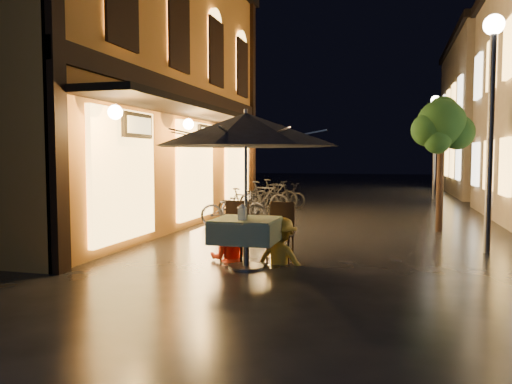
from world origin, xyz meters
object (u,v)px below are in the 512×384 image
(table_lantern, at_px, (242,211))
(person_yellow, at_px, (281,219))
(person_orange, at_px, (229,220))
(patio_umbrella, at_px, (246,130))
(bicycle_0, at_px, (234,209))
(cafe_table, at_px, (246,231))
(streetlamp_near, at_px, (492,90))

(table_lantern, height_order, person_yellow, person_yellow)
(person_orange, relative_size, person_yellow, 0.93)
(patio_umbrella, xyz_separation_m, bicycle_0, (-1.64, 4.49, -1.72))
(cafe_table, bearing_deg, bicycle_0, 110.04)
(table_lantern, distance_m, bicycle_0, 4.99)
(table_lantern, xyz_separation_m, bicycle_0, (-1.64, 4.68, -0.49))
(person_orange, height_order, bicycle_0, person_orange)
(cafe_table, relative_size, person_yellow, 0.68)
(cafe_table, distance_m, person_orange, 0.68)
(cafe_table, distance_m, table_lantern, 0.39)
(person_yellow, bearing_deg, person_orange, 13.50)
(person_yellow, bearing_deg, table_lantern, 70.85)
(table_lantern, distance_m, person_orange, 0.87)
(patio_umbrella, bearing_deg, table_lantern, -90.00)
(streetlamp_near, xyz_separation_m, patio_umbrella, (-3.86, -2.34, -0.77))
(table_lantern, distance_m, person_yellow, 0.86)
(person_yellow, bearing_deg, streetlamp_near, -138.48)
(person_yellow, bearing_deg, bicycle_0, -48.97)
(cafe_table, xyz_separation_m, table_lantern, (0.00, -0.20, 0.33))
(person_yellow, relative_size, bicycle_0, 0.89)
(person_yellow, bearing_deg, patio_umbrella, 61.84)
(cafe_table, xyz_separation_m, bicycle_0, (-1.64, 4.49, -0.16))
(streetlamp_near, bearing_deg, person_orange, -156.98)
(cafe_table, bearing_deg, person_orange, 131.28)
(table_lantern, height_order, person_orange, person_orange)
(streetlamp_near, distance_m, cafe_table, 5.08)
(table_lantern, relative_size, person_orange, 0.19)
(cafe_table, height_order, person_orange, person_orange)
(table_lantern, xyz_separation_m, person_orange, (-0.45, 0.71, -0.24))
(patio_umbrella, distance_m, person_orange, 1.62)
(person_orange, bearing_deg, bicycle_0, -84.03)
(streetlamp_near, distance_m, bicycle_0, 6.40)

